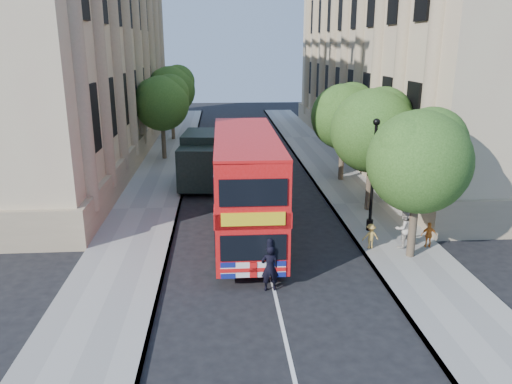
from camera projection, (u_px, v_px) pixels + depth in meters
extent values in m
plane|color=black|center=(276.00, 300.00, 16.99)|extent=(120.00, 120.00, 0.00)
cube|color=gray|center=(361.00, 204.00, 26.94)|extent=(3.50, 80.00, 0.12)
cube|color=gray|center=(146.00, 209.00, 26.13)|extent=(3.50, 80.00, 0.12)
cube|color=tan|center=(421.00, 36.00, 38.34)|extent=(12.00, 38.00, 18.00)
cube|color=tan|center=(53.00, 35.00, 36.41)|extent=(12.00, 38.00, 18.00)
cylinder|color=#473828|center=(413.00, 225.00, 19.86)|extent=(0.32, 0.32, 2.86)
sphere|color=#264918|center=(419.00, 162.00, 19.12)|extent=(4.00, 4.00, 4.00)
sphere|color=#264918|center=(432.00, 143.00, 19.36)|extent=(2.80, 2.80, 2.80)
sphere|color=#264918|center=(410.00, 150.00, 18.65)|extent=(2.60, 2.60, 2.60)
cylinder|color=#473828|center=(369.00, 184.00, 25.58)|extent=(0.32, 0.32, 2.99)
sphere|color=#264918|center=(373.00, 131.00, 24.80)|extent=(4.20, 4.20, 4.20)
sphere|color=#264918|center=(383.00, 116.00, 25.03)|extent=(2.94, 2.94, 2.94)
sphere|color=#264918|center=(365.00, 121.00, 24.33)|extent=(2.73, 2.73, 2.73)
cylinder|color=#473828|center=(341.00, 159.00, 31.33)|extent=(0.32, 0.32, 2.90)
sphere|color=#264918|center=(344.00, 117.00, 30.57)|extent=(4.00, 4.00, 4.00)
sphere|color=#264918|center=(352.00, 105.00, 30.81)|extent=(2.80, 2.80, 2.80)
sphere|color=#264918|center=(337.00, 109.00, 30.10)|extent=(2.60, 2.60, 2.60)
cylinder|color=#473828|center=(164.00, 140.00, 37.18)|extent=(0.32, 0.32, 2.99)
sphere|color=#264918|center=(162.00, 103.00, 36.40)|extent=(4.00, 4.00, 4.00)
sphere|color=#264918|center=(170.00, 93.00, 36.64)|extent=(2.80, 2.80, 2.80)
sphere|color=#264918|center=(154.00, 96.00, 35.93)|extent=(2.60, 2.60, 2.60)
cylinder|color=#473828|center=(173.00, 123.00, 44.80)|extent=(0.32, 0.32, 3.17)
sphere|color=#264918|center=(171.00, 90.00, 43.98)|extent=(4.20, 4.20, 4.20)
sphere|color=#264918|center=(178.00, 82.00, 44.20)|extent=(2.94, 2.94, 2.94)
sphere|color=#264918|center=(165.00, 84.00, 43.50)|extent=(2.73, 2.73, 2.73)
cylinder|color=black|center=(370.00, 225.00, 22.97)|extent=(0.30, 0.30, 0.50)
cylinder|color=black|center=(373.00, 178.00, 22.33)|extent=(0.14, 0.14, 5.00)
sphere|color=black|center=(377.00, 122.00, 21.62)|extent=(0.32, 0.32, 0.32)
cube|color=red|center=(246.00, 184.00, 21.70)|extent=(2.65, 9.94, 4.13)
cube|color=black|center=(246.00, 204.00, 21.96)|extent=(2.71, 9.31, 0.94)
cube|color=black|center=(246.00, 160.00, 21.40)|extent=(2.71, 9.31, 0.94)
cube|color=yellow|center=(253.00, 219.00, 16.92)|extent=(2.19, 0.09, 0.47)
cylinder|color=black|center=(220.00, 260.00, 18.85)|extent=(0.30, 1.05, 1.05)
cylinder|color=black|center=(282.00, 258.00, 19.01)|extent=(0.30, 1.05, 1.05)
cylinder|color=black|center=(220.00, 205.00, 25.35)|extent=(0.30, 1.05, 1.05)
cylinder|color=black|center=(266.00, 204.00, 25.50)|extent=(0.30, 1.05, 1.05)
cube|color=black|center=(199.00, 168.00, 28.52)|extent=(2.45, 2.24, 2.40)
cube|color=black|center=(196.00, 168.00, 27.51)|extent=(2.06, 0.27, 0.80)
cube|color=black|center=(203.00, 155.00, 30.86)|extent=(2.58, 3.83, 2.86)
cube|color=black|center=(203.00, 179.00, 30.60)|extent=(2.50, 5.64, 0.29)
cylinder|color=black|center=(181.00, 187.00, 28.73)|extent=(0.33, 0.93, 0.91)
cylinder|color=black|center=(217.00, 187.00, 28.71)|extent=(0.33, 0.93, 0.91)
cylinder|color=black|center=(190.00, 171.00, 32.34)|extent=(0.33, 0.93, 0.91)
cylinder|color=black|center=(222.00, 171.00, 32.32)|extent=(0.33, 0.93, 0.91)
imported|color=black|center=(270.00, 268.00, 17.42)|extent=(0.63, 0.42, 1.70)
imported|color=beige|center=(404.00, 228.00, 20.87)|extent=(0.97, 0.86, 1.68)
imported|color=orange|center=(429.00, 235.00, 20.95)|extent=(0.68, 0.36, 1.10)
imported|color=#E5B34E|center=(371.00, 236.00, 20.84)|extent=(0.73, 0.46, 1.08)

